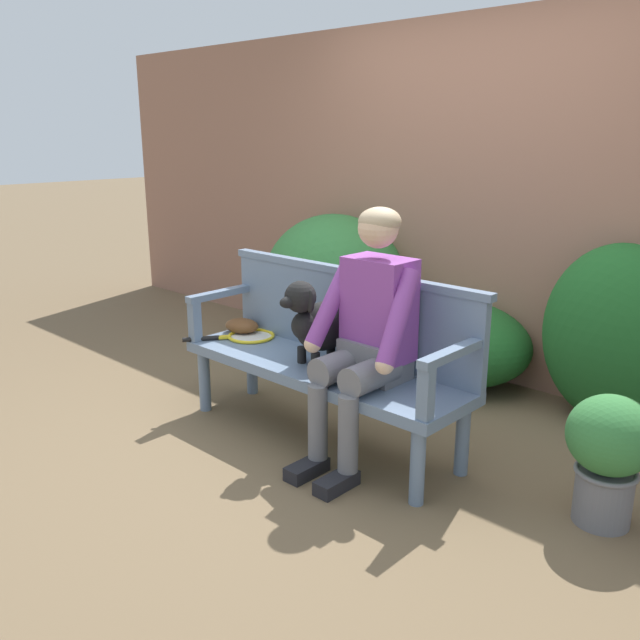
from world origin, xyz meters
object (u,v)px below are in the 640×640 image
at_px(potted_plant, 609,450).
at_px(garden_bench, 320,374).
at_px(baseball_glove, 242,326).
at_px(person_seated, 368,329).
at_px(tennis_racket, 247,336).
at_px(dog_on_bench, 317,322).

bearing_deg(potted_plant, garden_bench, -170.65).
height_order(garden_bench, baseball_glove, baseball_glove).
xyz_separation_m(garden_bench, baseball_glove, (-0.76, 0.09, 0.10)).
distance_m(person_seated, baseball_glove, 1.13).
xyz_separation_m(tennis_racket, baseball_glove, (-0.10, 0.05, 0.04)).
bearing_deg(person_seated, tennis_racket, 176.75).
distance_m(garden_bench, person_seated, 0.48).
bearing_deg(garden_bench, tennis_racket, 176.16).
bearing_deg(garden_bench, potted_plant, 9.35).
bearing_deg(tennis_racket, person_seated, -3.25).
relative_size(garden_bench, dog_on_bench, 3.64).
distance_m(garden_bench, dog_on_bench, 0.30).
distance_m(garden_bench, baseball_glove, 0.77).
height_order(garden_bench, tennis_racket, tennis_racket).
relative_size(garden_bench, person_seated, 1.33).
distance_m(garden_bench, potted_plant, 1.49).
height_order(dog_on_bench, tennis_racket, dog_on_bench).
bearing_deg(tennis_racket, dog_on_bench, -3.82).
xyz_separation_m(person_seated, baseball_glove, (-1.10, 0.11, -0.23)).
xyz_separation_m(garden_bench, potted_plant, (1.47, 0.24, -0.04)).
bearing_deg(baseball_glove, potted_plant, -12.55).
bearing_deg(tennis_racket, potted_plant, 5.31).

